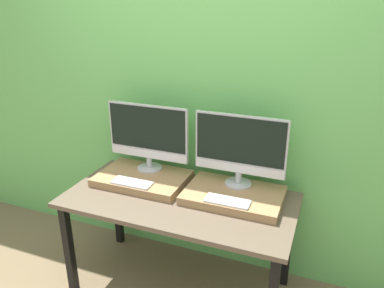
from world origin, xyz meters
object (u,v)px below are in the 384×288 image
at_px(keyboard_right, 227,201).
at_px(monitor_left, 148,134).
at_px(keyboard_left, 132,183).
at_px(monitor_right, 240,147).

bearing_deg(keyboard_right, monitor_left, 159.27).
height_order(monitor_left, keyboard_left, monitor_left).
distance_m(keyboard_left, monitor_right, 0.74).
distance_m(monitor_left, monitor_right, 0.65).
height_order(keyboard_left, monitor_right, monitor_right).
height_order(monitor_right, keyboard_right, monitor_right).
xyz_separation_m(keyboard_left, monitor_right, (0.65, 0.25, 0.25)).
bearing_deg(monitor_left, keyboard_left, -90.00).
xyz_separation_m(monitor_left, monitor_right, (0.65, 0.00, 0.00)).
xyz_separation_m(monitor_right, keyboard_right, (0.00, -0.25, -0.25)).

